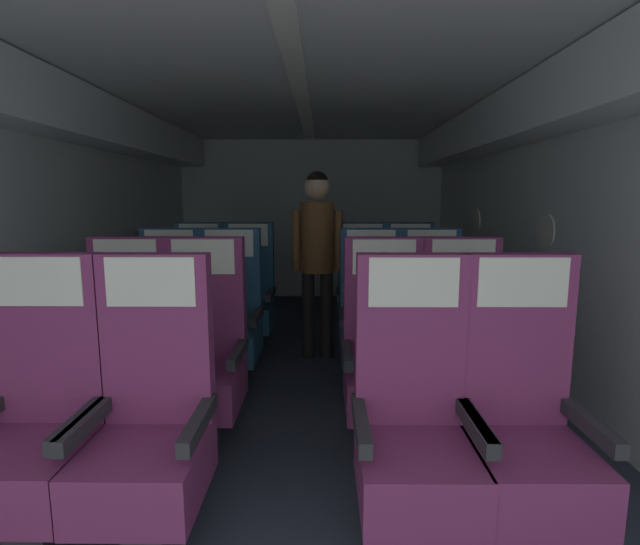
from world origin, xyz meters
name	(u,v)px	position (x,y,z in m)	size (l,w,h in m)	color
ground	(301,382)	(0.00, 3.23, -0.01)	(3.89, 6.85, 0.02)	#2D3342
fuselage_shell	(302,168)	(0.00, 3.51, 1.63)	(3.77, 6.50, 2.25)	silver
seat_a_left_window	(37,426)	(-0.98, 1.52, 0.49)	(0.48, 0.51, 1.17)	#38383D
seat_a_left_aisle	(150,428)	(-0.52, 1.51, 0.49)	(0.48, 0.51, 1.17)	#38383D
seat_a_right_aisle	(523,429)	(0.97, 1.51, 0.49)	(0.48, 0.51, 1.17)	#38383D
seat_a_right_window	(414,429)	(0.53, 1.51, 0.49)	(0.48, 0.51, 1.17)	#38383D
seat_b_left_window	(125,358)	(-0.97, 2.34, 0.49)	(0.48, 0.51, 1.17)	#38383D
seat_b_left_aisle	(203,359)	(-0.52, 2.34, 0.49)	(0.48, 0.51, 1.17)	#38383D
seat_b_right_aisle	(463,359)	(0.97, 2.34, 0.49)	(0.48, 0.51, 1.17)	#38383D
seat_b_right_window	(384,359)	(0.52, 2.33, 0.49)	(0.48, 0.51, 1.17)	#38383D
seat_c_left_window	(169,321)	(-0.98, 3.16, 0.49)	(0.48, 0.51, 1.17)	#38383D
seat_c_left_aisle	(229,321)	(-0.53, 3.17, 0.49)	(0.48, 0.51, 1.17)	#38383D
seat_c_right_aisle	(432,322)	(0.98, 3.16, 0.49)	(0.48, 0.51, 1.17)	#38383D
seat_c_right_window	(371,322)	(0.53, 3.16, 0.49)	(0.48, 0.51, 1.17)	#38383D
seat_d_left_window	(199,298)	(-0.98, 4.00, 0.49)	(0.48, 0.51, 1.17)	#38383D
seat_d_left_aisle	(248,299)	(-0.52, 3.98, 0.49)	(0.48, 0.51, 1.17)	#38383D
seat_d_right_aisle	(410,299)	(0.97, 3.99, 0.49)	(0.48, 0.51, 1.17)	#38383D
seat_d_right_window	(363,299)	(0.53, 3.99, 0.49)	(0.48, 0.51, 1.17)	#38383D
flight_attendant	(317,245)	(0.12, 3.80, 1.00)	(0.43, 0.28, 1.62)	black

